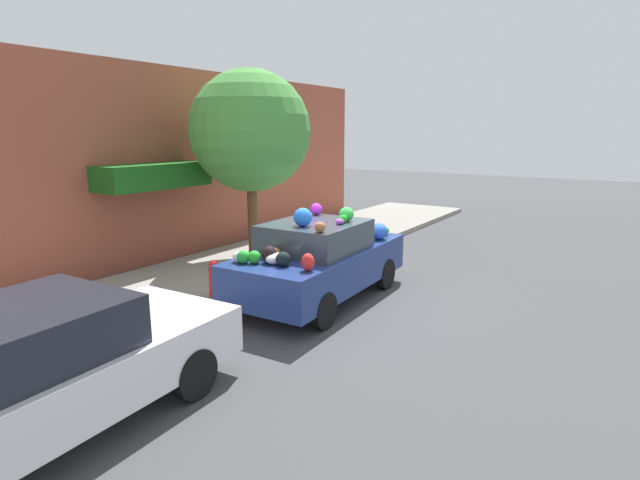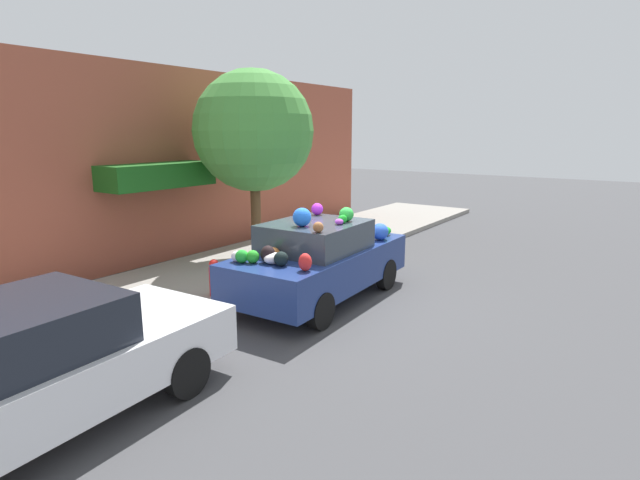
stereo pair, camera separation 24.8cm
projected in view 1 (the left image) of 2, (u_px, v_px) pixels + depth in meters
The scene contains 7 objects.
ground_plane at pixel (320, 299), 9.62m from camera, with size 60.00×60.00×0.00m, color #424244.
sidewalk_curb at pixel (218, 274), 11.05m from camera, with size 24.00×3.20×0.14m.
building_facade at pixel (145, 167), 11.75m from camera, with size 18.00×1.20×4.70m.
street_tree at pixel (250, 131), 11.60m from camera, with size 2.82×2.82×4.44m.
fire_hydrant at pixel (214, 278), 9.25m from camera, with size 0.20×0.20×0.70m.
art_car at pixel (319, 259), 9.41m from camera, with size 4.10×1.93×1.86m.
parked_car_plain at pixel (34, 372), 5.10m from camera, with size 4.50×2.01×1.47m.
Camera 1 is at (-7.65, -5.03, 3.16)m, focal length 28.00 mm.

